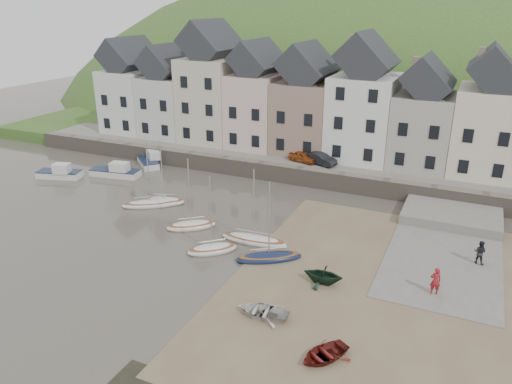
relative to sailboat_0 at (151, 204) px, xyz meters
The scene contains 24 objects.
ground 11.96m from the sailboat_0, 28.15° to the right, with size 160.00×160.00×0.00m, color #413D33.
quay_land 28.39m from the sailboat_0, 68.21° to the left, with size 90.00×30.00×1.50m, color #355C24.
quay_street 18.26m from the sailboat_0, 54.66° to the left, with size 70.00×7.00×0.10m, color slate.
seawall 15.51m from the sailboat_0, 47.15° to the left, with size 70.00×1.20×1.80m, color slate.
beach 22.27m from the sailboat_0, 14.67° to the right, with size 18.00×26.00×0.06m, color brown.
slipway 25.65m from the sailboat_0, ahead, with size 8.00×18.00×0.12m, color slate.
hillside 57.61m from the sailboat_0, 84.18° to the left, with size 134.40×84.00×84.00m.
townhouse_terrace 23.20m from the sailboat_0, 56.18° to the left, with size 61.05×8.00×13.93m.
sailboat_0 is the anchor object (origin of this frame).
sailboat_1 1.28m from the sailboat_0, 53.50° to the left, with size 4.09×2.81×6.32m.
sailboat_2 6.38m from the sailboat_0, 22.89° to the right, with size 4.15×3.76×6.32m.
sailboat_3 10.95m from the sailboat_0, 29.60° to the right, with size 3.86×3.64×6.32m.
sailboat_4 12.06m from the sailboat_0, 12.85° to the right, with size 5.52×1.81×6.32m.
sailboat_5 14.71m from the sailboat_0, 18.94° to the right, with size 4.93×3.94×6.32m.
motorboat_0 9.91m from the sailboat_0, 147.58° to the left, with size 5.68×2.63×1.70m.
motorboat_1 13.75m from the sailboat_0, 169.83° to the left, with size 4.99×3.01×1.70m.
motorboat_2 12.53m from the sailboat_0, 126.66° to the left, with size 4.62×4.41×1.70m.
rowboat_white 19.80m from the sailboat_0, 34.62° to the right, with size 2.25×3.15×0.65m, color silver.
rowboat_green 19.51m from the sailboat_0, 18.69° to the right, with size 2.27×2.63×1.38m, color black.
rowboat_red 24.68m from the sailboat_0, 32.80° to the right, with size 2.08×2.91×0.60m, color maroon.
person_red 25.81m from the sailboat_0, 10.21° to the right, with size 0.69×0.45×1.88m, color maroon.
person_dark 27.91m from the sailboat_0, ahead, with size 0.86×0.67×1.77m, color #232329.
car_left 17.16m from the sailboat_0, 54.38° to the left, with size 1.33×3.30×1.12m, color #9C4516.
car_right 18.31m from the sailboat_0, 49.58° to the left, with size 1.33×3.82×1.26m, color black.
Camera 1 is at (15.58, -28.15, 17.65)m, focal length 34.20 mm.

